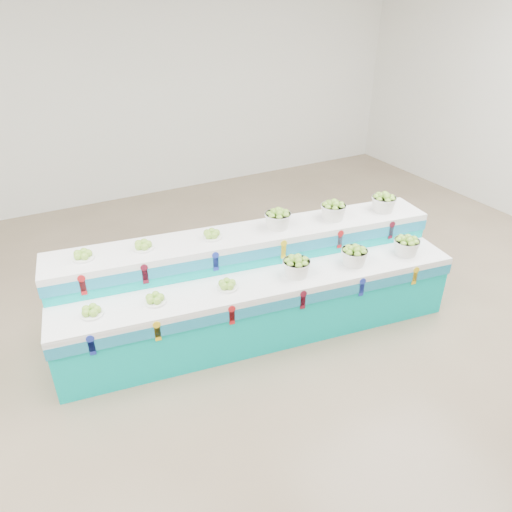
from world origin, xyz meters
name	(u,v)px	position (x,y,z in m)	size (l,w,h in m)	color
ground	(293,360)	(0.00, 0.00, 0.00)	(10.00, 10.00, 0.00)	#715F49
back_wall	(134,77)	(0.00, 5.00, 2.00)	(10.00, 10.00, 0.00)	silver
display_stand	(256,285)	(-0.05, 0.70, 0.51)	(4.17, 1.07, 1.02)	#02C0BB
plate_lower_left	(91,311)	(-1.73, 0.68, 0.77)	(0.21, 0.21, 0.10)	white
plate_lower_mid	(155,298)	(-1.17, 0.60, 0.77)	(0.21, 0.21, 0.10)	white
plate_lower_right	(227,284)	(-0.47, 0.50, 0.77)	(0.21, 0.21, 0.10)	white
basket_lower_left	(296,266)	(0.25, 0.40, 0.83)	(0.28, 0.28, 0.21)	silver
basket_lower_mid	(354,255)	(0.91, 0.30, 0.83)	(0.28, 0.28, 0.21)	silver
basket_lower_right	(406,245)	(1.55, 0.21, 0.83)	(0.28, 0.28, 0.21)	silver
plate_upper_left	(83,255)	(-1.65, 1.19, 1.07)	(0.21, 0.21, 0.10)	white
plate_upper_mid	(143,245)	(-1.09, 1.11, 1.07)	(0.21, 0.21, 0.10)	white
plate_upper_right	(212,234)	(-0.40, 1.01, 1.07)	(0.21, 0.21, 0.10)	white
basket_upper_left	(278,219)	(0.32, 0.91, 1.13)	(0.28, 0.28, 0.21)	silver
basket_upper_mid	(333,210)	(0.98, 0.82, 1.13)	(0.28, 0.28, 0.21)	silver
basket_upper_right	(384,202)	(1.62, 0.72, 1.13)	(0.28, 0.28, 0.21)	silver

